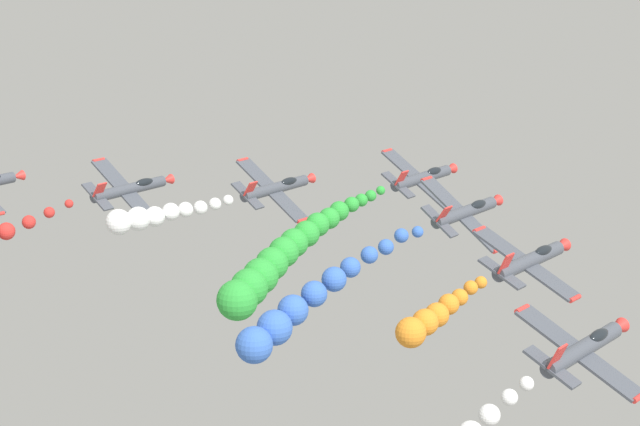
{
  "coord_description": "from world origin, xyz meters",
  "views": [
    {
      "loc": [
        64.48,
        -78.62,
        151.71
      ],
      "look_at": [
        0.0,
        0.0,
        124.8
      ],
      "focal_mm": 66.53,
      "sensor_mm": 36.0,
      "label": 1
    }
  ],
  "objects_px": {
    "airplane_left_inner": "(276,188)",
    "airplane_left_outer": "(130,189)",
    "airplane_lead": "(423,177)",
    "airplane_right_inner": "(466,212)",
    "airplane_right_outer": "(530,260)",
    "airplane_high_slot": "(584,348)"
  },
  "relations": [
    {
      "from": "airplane_right_inner",
      "to": "airplane_high_slot",
      "type": "xyz_separation_m",
      "value": [
        22.36,
        -21.15,
        -0.89
      ]
    },
    {
      "from": "airplane_lead",
      "to": "airplane_right_inner",
      "type": "bearing_deg",
      "value": -39.3
    },
    {
      "from": "airplane_left_outer",
      "to": "airplane_high_slot",
      "type": "relative_size",
      "value": 1.0
    },
    {
      "from": "airplane_right_inner",
      "to": "airplane_left_outer",
      "type": "bearing_deg",
      "value": -161.9
    },
    {
      "from": "airplane_left_inner",
      "to": "airplane_high_slot",
      "type": "xyz_separation_m",
      "value": [
        43.55,
        -19.92,
        -0.04
      ]
    },
    {
      "from": "airplane_high_slot",
      "to": "airplane_lead",
      "type": "bearing_deg",
      "value": 137.85
    },
    {
      "from": "airplane_right_inner",
      "to": "airplane_high_slot",
      "type": "height_order",
      "value": "airplane_right_inner"
    },
    {
      "from": "airplane_right_outer",
      "to": "airplane_high_slot",
      "type": "height_order",
      "value": "airplane_right_outer"
    },
    {
      "from": "airplane_left_inner",
      "to": "airplane_right_outer",
      "type": "xyz_separation_m",
      "value": [
        33.16,
        -8.51,
        1.03
      ]
    },
    {
      "from": "airplane_left_outer",
      "to": "airplane_right_outer",
      "type": "relative_size",
      "value": 1.0
    },
    {
      "from": "airplane_lead",
      "to": "airplane_right_inner",
      "type": "xyz_separation_m",
      "value": [
        10.54,
        -8.62,
        0.01
      ]
    },
    {
      "from": "airplane_left_inner",
      "to": "airplane_right_outer",
      "type": "height_order",
      "value": "airplane_right_outer"
    },
    {
      "from": "airplane_lead",
      "to": "airplane_high_slot",
      "type": "bearing_deg",
      "value": -42.15
    },
    {
      "from": "airplane_lead",
      "to": "airplane_right_outer",
      "type": "height_order",
      "value": "airplane_lead"
    },
    {
      "from": "airplane_left_inner",
      "to": "airplane_left_outer",
      "type": "height_order",
      "value": "airplane_left_outer"
    },
    {
      "from": "airplane_right_inner",
      "to": "airplane_right_outer",
      "type": "xyz_separation_m",
      "value": [
        11.97,
        -9.74,
        0.19
      ]
    },
    {
      "from": "airplane_left_outer",
      "to": "airplane_right_outer",
      "type": "distance_m",
      "value": 44.13
    },
    {
      "from": "airplane_left_inner",
      "to": "airplane_left_outer",
      "type": "bearing_deg",
      "value": -139.7
    },
    {
      "from": "airplane_right_inner",
      "to": "airplane_right_outer",
      "type": "bearing_deg",
      "value": -39.13
    },
    {
      "from": "airplane_lead",
      "to": "airplane_left_inner",
      "type": "xyz_separation_m",
      "value": [
        -10.66,
        -9.85,
        -0.84
      ]
    },
    {
      "from": "airplane_lead",
      "to": "airplane_left_inner",
      "type": "distance_m",
      "value": 14.53
    },
    {
      "from": "airplane_left_outer",
      "to": "airplane_high_slot",
      "type": "height_order",
      "value": "airplane_left_outer"
    }
  ]
}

